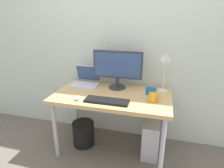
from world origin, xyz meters
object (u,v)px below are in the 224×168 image
desk (112,100)px  wastebasket (83,134)px  mouse (78,98)px  coffee_mug (153,97)px  keyboard (107,101)px  photo_frame (151,91)px  computer_tower (151,137)px  laptop (86,80)px  desk_lamp (165,63)px  monitor (117,67)px

desk → wastebasket: bearing=-179.4°
desk → mouse: bearing=-144.5°
coffee_mug → desk: bearing=171.0°
keyboard → desk: bearing=89.7°
coffee_mug → photo_frame: bearing=102.4°
mouse → computer_tower: size_ratio=0.21×
photo_frame → computer_tower: size_ratio=0.26×
photo_frame → laptop: bearing=170.4°
desk_lamp → photo_frame: size_ratio=4.24×
laptop → photo_frame: (0.79, -0.13, -0.01)m
desk_lamp → mouse: (-0.83, -0.42, -0.31)m
wastebasket → mouse: bearing=-73.8°
desk_lamp → monitor: bearing=-179.9°
photo_frame → monitor: bearing=163.7°
monitor → desk_lamp: desk_lamp is taller
laptop → coffee_mug: (0.83, -0.29, -0.01)m
desk → monitor: bearing=87.4°
monitor → coffee_mug: monitor is taller
coffee_mug → wastebasket: 1.01m
monitor → desk_lamp: bearing=0.1°
desk_lamp → computer_tower: desk_lamp is taller
monitor → mouse: 0.57m
laptop → wastebasket: laptop is taller
computer_tower → mouse: bearing=-160.6°
keyboard → laptop: bearing=132.6°
desk_lamp → desk: bearing=-158.7°
desk → monitor: size_ratio=2.22×
wastebasket → keyboard: bearing=-28.2°
monitor → laptop: 0.44m
mouse → desk_lamp: bearing=26.9°
keyboard → desk_lamp: bearing=37.3°
mouse → wastebasket: mouse is taller
laptop → coffee_mug: size_ratio=2.69×
wastebasket → photo_frame: bearing=6.9°
laptop → monitor: bearing=-2.6°
computer_tower → photo_frame: bearing=136.2°
desk_lamp → mouse: size_ratio=5.18×
desk_lamp → wastebasket: bearing=-166.8°
desk → mouse: 0.38m
desk → coffee_mug: (0.44, -0.07, 0.11)m
laptop → keyboard: bearing=-47.4°
photo_frame → keyboard: bearing=-144.8°
laptop → mouse: bearing=-78.9°
desk → computer_tower: 0.62m
laptop → desk: bearing=-29.9°
desk → photo_frame: bearing=12.4°
keyboard → photo_frame: 0.50m
laptop → mouse: laptop is taller
desk → computer_tower: (0.45, 0.05, -0.43)m
wastebasket → coffee_mug: bearing=-4.7°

